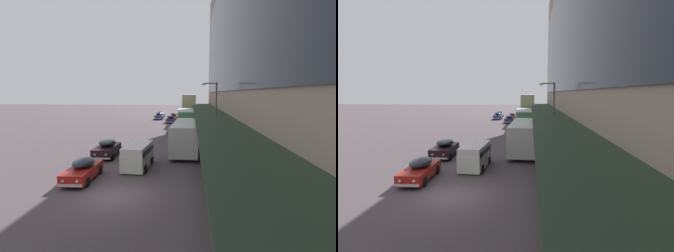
% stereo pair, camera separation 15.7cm
% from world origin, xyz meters
% --- Properties ---
extents(ground, '(240.00, 240.00, 0.00)m').
position_xyz_m(ground, '(0.00, 0.00, 0.00)').
color(ground, '#50444A').
extents(sidewalk_kerb, '(10.00, 180.00, 0.15)m').
position_xyz_m(sidewalk_kerb, '(11.00, 0.00, 0.07)').
color(sidewalk_kerb, '#B5AB9A').
rests_on(sidewalk_kerb, ground).
extents(transit_bus_kerbside_front, '(3.07, 9.31, 3.13)m').
position_xyz_m(transit_bus_kerbside_front, '(3.95, 12.12, 1.80)').
color(transit_bus_kerbside_front, beige).
rests_on(transit_bus_kerbside_front, ground).
extents(transit_bus_kerbside_rear, '(2.85, 11.37, 5.79)m').
position_xyz_m(transit_bus_kerbside_rear, '(3.99, 40.42, 3.12)').
color(transit_bus_kerbside_rear, tan).
rests_on(transit_bus_kerbside_rear, ground).
extents(transit_bus_kerbside_far, '(3.10, 10.57, 3.41)m').
position_xyz_m(transit_bus_kerbside_far, '(3.60, 28.09, 1.96)').
color(transit_bus_kerbside_far, '#4A9C59').
rests_on(transit_bus_kerbside_far, ground).
extents(sedan_second_near, '(1.90, 4.43, 1.55)m').
position_xyz_m(sedan_second_near, '(0.28, 39.04, 0.76)').
color(sedan_second_near, navy).
rests_on(sedan_second_near, ground).
extents(sedan_oncoming_rear, '(1.91, 4.60, 1.52)m').
position_xyz_m(sedan_oncoming_rear, '(-3.11, 2.75, 0.75)').
color(sedan_oncoming_rear, '#AA1B13').
rests_on(sedan_oncoming_rear, ground).
extents(sedan_second_mid, '(1.91, 4.38, 1.42)m').
position_xyz_m(sedan_second_mid, '(-3.34, 52.44, 0.71)').
color(sedan_second_mid, gray).
rests_on(sedan_second_mid, ground).
extents(sedan_lead_mid, '(1.84, 4.45, 1.64)m').
position_xyz_m(sedan_lead_mid, '(-3.01, 46.06, 0.80)').
color(sedan_lead_mid, navy).
rests_on(sedan_lead_mid, ground).
extents(sedan_far_back, '(2.06, 4.41, 1.67)m').
position_xyz_m(sedan_far_back, '(-3.56, 9.46, 0.82)').
color(sedan_far_back, black).
rests_on(sedan_far_back, ground).
extents(sedan_lead_near, '(1.99, 4.60, 1.60)m').
position_xyz_m(sedan_lead_near, '(0.53, 45.13, 0.79)').
color(sedan_lead_near, '#A41E20').
rests_on(sedan_lead_near, ground).
extents(vw_van, '(2.06, 4.63, 1.96)m').
position_xyz_m(vw_van, '(0.18, 6.12, 1.10)').
color(vw_van, beige).
rests_on(vw_van, ground).
extents(pedestrian_at_kerb, '(0.54, 0.42, 1.86)m').
position_xyz_m(pedestrian_at_kerb, '(6.54, 6.38, 1.18)').
color(pedestrian_at_kerb, black).
rests_on(pedestrian_at_kerb, sidewalk_kerb).
extents(street_lamp, '(1.50, 0.28, 6.93)m').
position_xyz_m(street_lamp, '(6.60, 9.96, 4.18)').
color(street_lamp, '#4C4C51').
rests_on(street_lamp, sidewalk_kerb).
extents(fire_hydrant, '(0.20, 0.40, 0.70)m').
position_xyz_m(fire_hydrant, '(6.43, 17.80, 0.49)').
color(fire_hydrant, red).
rests_on(fire_hydrant, sidewalk_kerb).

